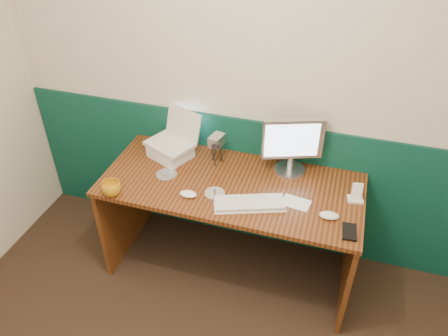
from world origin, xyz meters
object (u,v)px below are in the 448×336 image
(desk, at_px, (231,227))
(keyboard, at_px, (250,204))
(monitor, at_px, (292,146))
(camcorder, at_px, (217,148))
(mug, at_px, (111,188))
(laptop, at_px, (168,130))

(desk, distance_m, keyboard, 0.45)
(keyboard, bearing_deg, desk, 113.62)
(monitor, relative_size, camcorder, 1.68)
(monitor, bearing_deg, mug, -170.61)
(camcorder, bearing_deg, mug, -122.49)
(monitor, bearing_deg, keyboard, -131.81)
(monitor, bearing_deg, laptop, 165.31)
(mug, bearing_deg, keyboard, 10.10)
(keyboard, bearing_deg, mug, 170.09)
(monitor, distance_m, mug, 1.12)
(desk, xyz_separation_m, mug, (-0.65, -0.31, 0.42))
(desk, height_order, laptop, laptop)
(desk, height_order, camcorder, camcorder)
(monitor, height_order, camcorder, monitor)
(desk, bearing_deg, mug, -154.34)
(mug, relative_size, camcorder, 0.51)
(laptop, bearing_deg, monitor, 28.99)
(desk, bearing_deg, laptop, 161.13)
(desk, relative_size, monitor, 4.31)
(laptop, height_order, camcorder, laptop)
(monitor, height_order, keyboard, monitor)
(laptop, relative_size, keyboard, 0.72)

